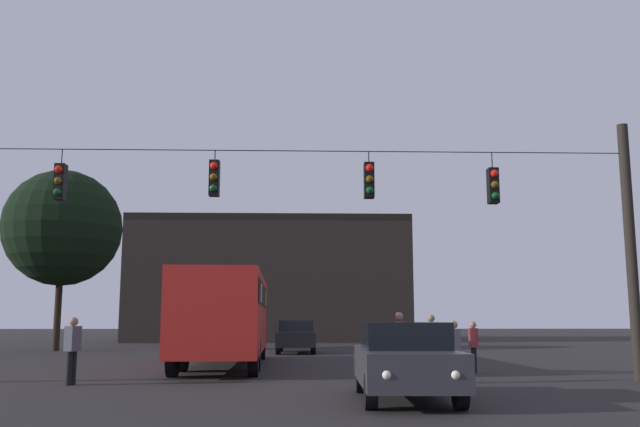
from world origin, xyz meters
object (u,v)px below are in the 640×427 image
object	(u,v)px
city_bus	(226,311)
car_near_right	(405,359)
pedestrian_trailing	(399,340)
pedestrian_crossing_right	(454,348)
pedestrian_crossing_left	(72,347)
pedestrian_near_bus	(431,339)
car_far_left	(296,336)
tree_left_silhouette	(63,228)
pedestrian_crossing_center	(474,344)

from	to	relation	value
city_bus	car_near_right	size ratio (longest dim) A/B	2.52
city_bus	pedestrian_trailing	bearing A→B (deg)	-37.70
pedestrian_crossing_right	city_bus	bearing A→B (deg)	135.57
car_near_right	pedestrian_crossing_left	world-z (taller)	pedestrian_crossing_left
pedestrian_near_bus	pedestrian_trailing	xyz separation A→B (m)	(-1.17, -1.34, 0.04)
car_far_left	tree_left_silhouette	distance (m)	13.44
car_near_right	tree_left_silhouette	bearing A→B (deg)	123.74
pedestrian_near_bus	pedestrian_crossing_right	bearing A→B (deg)	-91.69
car_far_left	tree_left_silhouette	world-z (taller)	tree_left_silhouette
car_near_right	tree_left_silhouette	xyz separation A→B (m)	(-14.28, 21.38, 5.42)
pedestrian_crossing_left	pedestrian_near_bus	distance (m)	10.21
pedestrian_near_bus	tree_left_silhouette	size ratio (longest dim) A/B	0.19
pedestrian_crossing_right	pedestrian_trailing	size ratio (longest dim) A/B	0.87
city_bus	car_far_left	distance (m)	9.54
pedestrian_crossing_right	pedestrian_near_bus	world-z (taller)	pedestrian_near_bus
car_near_right	pedestrian_near_bus	bearing A→B (deg)	74.91
pedestrian_crossing_center	pedestrian_near_bus	bearing A→B (deg)	166.33
city_bus	pedestrian_crossing_center	world-z (taller)	city_bus
pedestrian_near_bus	car_near_right	bearing A→B (deg)	-105.09
car_far_left	pedestrian_trailing	bearing A→B (deg)	-77.49
pedestrian_crossing_center	pedestrian_crossing_right	size ratio (longest dim) A/B	0.98
pedestrian_trailing	pedestrian_near_bus	bearing A→B (deg)	48.97
tree_left_silhouette	pedestrian_near_bus	bearing A→B (deg)	-41.61
car_far_left	pedestrian_crossing_center	size ratio (longest dim) A/B	2.87
pedestrian_near_bus	pedestrian_trailing	size ratio (longest dim) A/B	0.97
car_near_right	pedestrian_crossing_right	bearing A→B (deg)	63.14
pedestrian_trailing	city_bus	bearing A→B (deg)	142.30
pedestrian_crossing_center	tree_left_silhouette	world-z (taller)	tree_left_silhouette
pedestrian_near_bus	pedestrian_trailing	world-z (taller)	pedestrian_trailing
pedestrian_crossing_center	pedestrian_crossing_right	world-z (taller)	pedestrian_crossing_right
pedestrian_trailing	car_far_left	bearing A→B (deg)	102.51
car_near_right	pedestrian_crossing_left	bearing A→B (deg)	156.25
pedestrian_crossing_right	car_near_right	bearing A→B (deg)	-116.86
car_far_left	tree_left_silhouette	size ratio (longest dim) A/B	0.47
pedestrian_crossing_center	pedestrian_crossing_left	bearing A→B (deg)	-162.58
car_near_right	pedestrian_crossing_right	size ratio (longest dim) A/B	2.84
car_near_right	tree_left_silhouette	size ratio (longest dim) A/B	0.48
car_near_right	pedestrian_near_bus	size ratio (longest dim) A/B	2.55
city_bus	car_near_right	distance (m)	10.85
pedestrian_crossing_left	pedestrian_trailing	world-z (taller)	pedestrian_trailing
car_near_right	car_far_left	distance (m)	19.09
city_bus	tree_left_silhouette	distance (m)	15.74
car_far_left	city_bus	bearing A→B (deg)	-104.42
car_far_left	pedestrian_near_bus	world-z (taller)	pedestrian_near_bus
pedestrian_crossing_left	pedestrian_crossing_right	distance (m)	9.43
car_far_left	car_near_right	bearing A→B (deg)	-83.32
tree_left_silhouette	city_bus	bearing A→B (deg)	-50.11
pedestrian_crossing_left	pedestrian_trailing	size ratio (longest dim) A/B	0.92
tree_left_silhouette	pedestrian_crossing_right	bearing A→B (deg)	-48.01
pedestrian_near_bus	city_bus	bearing A→B (deg)	156.90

